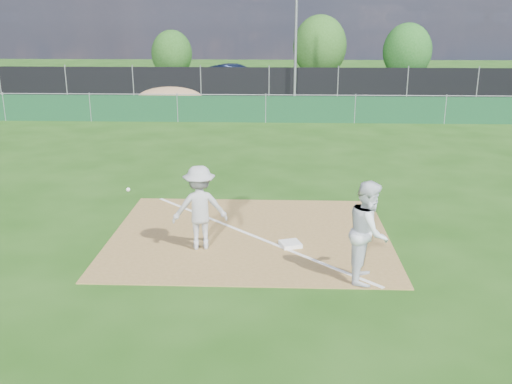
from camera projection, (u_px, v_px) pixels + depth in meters
ground at (262, 146)px, 21.05m from camera, size 90.00×90.00×0.00m
infield_dirt at (250, 235)px, 12.46m from camera, size 6.00×5.00×0.02m
foul_line at (250, 235)px, 12.45m from camera, size 5.01×5.01×0.01m
green_fence at (266, 109)px, 25.65m from camera, size 44.00×0.05×1.20m
dirt_mound at (170, 98)px, 29.19m from camera, size 3.38×2.60×1.17m
black_fence at (269, 83)px, 33.21m from camera, size 46.00×0.04×1.80m
parking_lot at (270, 88)px, 38.24m from camera, size 46.00×9.00×0.01m
light_pole at (296, 28)px, 31.95m from camera, size 0.16×0.16×8.00m
first_base at (290, 244)px, 11.83m from camera, size 0.50×0.50×0.08m
play_at_first at (200, 208)px, 11.52m from camera, size 2.01×0.84×1.74m
runner at (369, 231)px, 10.12m from camera, size 0.86×1.02×1.86m
car_left at (151, 79)px, 37.29m from camera, size 4.50×3.03×1.42m
car_mid at (234, 77)px, 37.08m from camera, size 5.26×3.23×1.64m
car_right at (353, 81)px, 36.80m from camera, size 4.37×3.07×1.18m
tree_left at (172, 54)px, 43.62m from camera, size 3.10×3.10×3.68m
tree_mid at (320, 46)px, 43.14m from camera, size 4.04×4.04×4.79m
tree_right at (407, 51)px, 41.99m from camera, size 3.56×3.56×4.22m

